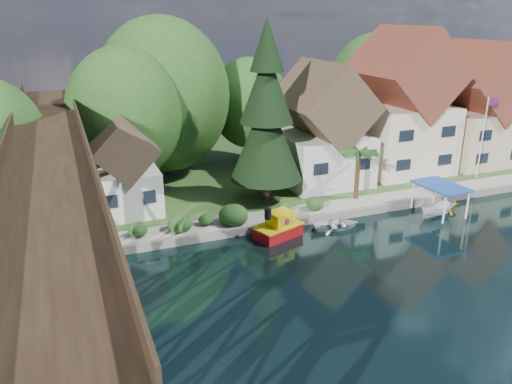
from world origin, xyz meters
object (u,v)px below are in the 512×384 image
house_right (475,112)px  boat_white_a (336,223)px  house_left (321,132)px  shed (124,172)px  boat_canopy (439,203)px  conifer (266,116)px  flagpole (485,129)px  tugboat (279,227)px  palm_tree (359,154)px  house_center (400,111)px  trestle_bridge (54,201)px  boat_yellow (444,203)px

house_right → boat_white_a: (-21.62, -9.44, -5.41)m
house_left → shed: bearing=-175.2°
boat_canopy → conifer: bearing=147.5°
house_left → flagpole: house_left is taller
tugboat → shed: bearing=141.2°
tugboat → flagpole: bearing=10.8°
palm_tree → boat_canopy: 7.44m
shed → palm_tree: 18.93m
house_right → conifer: conifer is taller
shed → conifer: (11.37, -1.31, 3.74)m
shed → boat_white_a: size_ratio=2.19×
flagpole → boat_white_a: flagpole is taller
shed → house_center: bearing=4.2°
conifer → tugboat: (-1.70, -6.47, -6.80)m
conifer → boat_canopy: size_ratio=3.51×
boat_canopy → house_right: bearing=39.0°
boat_white_a → flagpole: bearing=-65.9°
house_center → boat_canopy: bearing=-109.3°
conifer → trestle_bridge: bearing=-153.9°
trestle_bridge → tugboat: (14.66, 1.55, -4.59)m
trestle_bridge → house_center: bearing=19.5°
house_left → tugboat: house_left is taller
trestle_bridge → house_center: (32.00, 11.33, 1.07)m
shed → flagpole: bearing=-6.0°
house_left → shed: 18.11m
house_center → house_right: 9.04m
conifer → boat_yellow: size_ratio=5.90×
conifer → house_left: bearing=23.0°
flagpole → house_center: bearing=136.0°
house_left → boat_white_a: house_left is taller
flagpole → tugboat: (-22.95, -4.36, -4.48)m
trestle_bridge → boat_canopy: 28.52m
house_left → tugboat: 13.22m
palm_tree → boat_canopy: palm_tree is taller
house_right → conifer: 24.86m
trestle_bridge → palm_tree: bearing=12.3°
palm_tree → boat_yellow: (6.09, -3.84, -3.79)m
boat_white_a → conifer: bearing=34.6°
palm_tree → boat_yellow: bearing=-32.2°
trestle_bridge → tugboat: trestle_bridge is taller
shed → boat_yellow: 26.01m
house_right → boat_yellow: bearing=-140.2°
boat_white_a → trestle_bridge: bearing=104.3°
trestle_bridge → boat_canopy: (28.20, 0.47, -4.22)m
tugboat → boat_canopy: boat_canopy is taller
shed → tugboat: size_ratio=1.98×
boat_yellow → trestle_bridge: bearing=107.3°
house_left → boat_yellow: 12.40m
house_center → boat_white_a: (-12.62, -9.94, -6.05)m
house_left → flagpole: 15.42m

